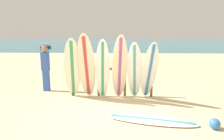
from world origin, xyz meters
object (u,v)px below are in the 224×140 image
Objects in this scene: surfboard_leaning_far_left at (72,69)px; beachgoer_standing at (46,67)px; small_boat_offshore at (46,47)px; surfboard_lying_on_sand at (152,120)px; surfboard_leaning_center_left at (103,70)px; surfboard_leaning_center at (120,68)px; surfboard_leaning_center_right at (135,71)px; surfboard_leaning_right at (149,71)px; beach_ball at (215,124)px; surfboard_rack at (112,77)px; surfboard_leaning_left at (86,67)px.

surfboard_leaning_far_left reaches higher than beachgoer_standing.
surfboard_leaning_far_left is 26.59m from small_boat_offshore.
surfboard_leaning_far_left is at bearing 143.83° from surfboard_lying_on_sand.
surfboard_leaning_center_left is 0.94× the size of surfboard_leaning_center.
surfboard_leaning_center_right is 1.96m from surfboard_lying_on_sand.
surfboard_leaning_right is at bearing 0.50° from surfboard_leaning_center.
surfboard_leaning_right reaches higher than beachgoer_standing.
surfboard_leaning_center_right is 7.65× the size of beach_ball.
surfboard_lying_on_sand is (0.81, -1.59, -1.05)m from surfboard_leaning_center.
surfboard_leaning_left is at bearing -156.72° from surfboard_rack.
small_boat_offshore is (-8.99, 23.68, -0.70)m from beachgoer_standing.
surfboard_rack is 1.33× the size of surfboard_leaning_center.
surfboard_leaning_center reaches higher than surfboard_leaning_center_left.
surfboard_leaning_center is at bearing -19.52° from beachgoer_standing.
surfboard_leaning_left is 1.13× the size of surfboard_leaning_right.
surfboard_leaning_right reaches higher than small_boat_offshore.
surfboard_leaning_far_left is 8.14× the size of beach_ball.
surfboard_lying_on_sand is at bearing -35.53° from beachgoer_standing.
small_boat_offshore is at bearing 115.65° from surfboard_lying_on_sand.
beachgoer_standing is 25.34m from small_boat_offshore.
surfboard_leaning_center is 0.68× the size of small_boat_offshore.
beachgoer_standing is at bearing 165.29° from surfboard_leaning_right.
surfboard_leaning_center_left is 1.03× the size of surfboard_leaning_right.
surfboard_leaning_far_left is at bearing 174.36° from surfboard_leaning_center.
surfboard_leaning_left is 1.10m from surfboard_leaning_center.
beach_ball is at bearing -62.24° from small_boat_offshore.
surfboard_leaning_center_right reaches higher than surfboard_lying_on_sand.
surfboard_rack is 1.31× the size of surfboard_leaning_left.
beachgoer_standing reaches higher than surfboard_lying_on_sand.
surfboard_leaning_center_left is at bearing -177.40° from surfboard_leaning_center_right.
surfboard_leaning_far_left reaches higher than surfboard_rack.
beach_ball is (5.01, -2.92, -0.82)m from beachgoer_standing.
surfboard_leaning_center_right is 2.78m from beach_ball.
beachgoer_standing is 5.86m from beach_ball.
surfboard_leaning_far_left is 0.89× the size of surfboard_lying_on_sand.
surfboard_leaning_center_right is at bearing 0.47° from surfboard_leaning_left.
surfboard_lying_on_sand is at bearing -79.45° from surfboard_leaning_center_right.
surfboard_leaning_center reaches higher than surfboard_lying_on_sand.
surfboard_leaning_left reaches higher than surfboard_leaning_center.
beachgoer_standing is 6.83× the size of beach_ball.
surfboard_rack is 1.25× the size of surfboard_lying_on_sand.
surfboard_leaning_right is (1.23, -0.44, 0.28)m from surfboard_rack.
surfboard_rack is at bearing 53.90° from surfboard_leaning_center_left.
surfboard_leaning_center reaches higher than small_boat_offshore.
surfboard_leaning_far_left reaches higher than surfboard_leaning_right.
surfboard_leaning_right is at bearing -3.34° from surfboard_leaning_far_left.
surfboard_leaning_center_right reaches higher than beach_ball.
surfboard_leaning_far_left is 2.07m from surfboard_leaning_center_right.
surfboard_leaning_center_right reaches higher than small_boat_offshore.
surfboard_leaning_far_left is 1.50m from beachgoer_standing.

